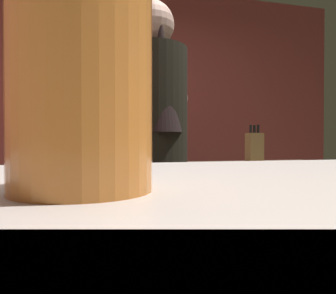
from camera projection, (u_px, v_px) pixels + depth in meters
wall_back at (109, 115)px, 3.34m from camera, size 5.20×0.10×2.70m
prep_counter at (185, 239)px, 2.00m from camera, size 2.10×0.60×0.93m
back_shelf at (119, 197)px, 3.10m from camera, size 0.94×0.36×1.07m
bartender at (151, 158)px, 1.47m from camera, size 0.49×0.55×1.71m
knife_block at (254, 147)px, 2.16m from camera, size 0.10×0.08×0.26m
mixing_bowl at (84, 160)px, 1.92m from camera, size 0.22×0.22×0.06m
chefs_knife at (183, 165)px, 1.93m from camera, size 0.24×0.04×0.01m
pint_glass_far at (82, 66)px, 0.18m from camera, size 0.08×0.08×0.14m
bottle_hot_sauce at (104, 134)px, 3.01m from camera, size 0.06×0.06×0.19m
bottle_vinegar at (123, 132)px, 3.14m from camera, size 0.05×0.05×0.24m
bottle_olive_oil at (76, 131)px, 2.97m from camera, size 0.07×0.07×0.24m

